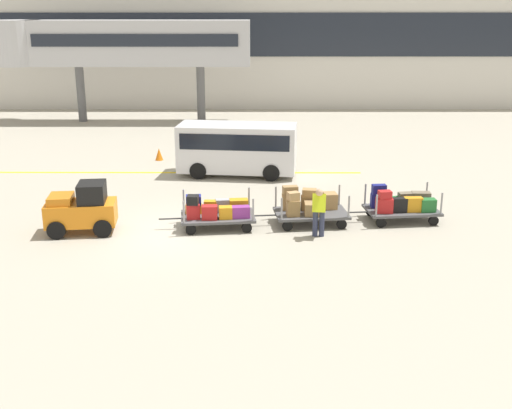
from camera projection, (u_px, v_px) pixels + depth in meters
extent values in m
plane|color=#A8A08E|center=(170.00, 232.00, 19.80)|extent=(120.00, 120.00, 0.00)
cube|color=yellow|center=(156.00, 173.00, 26.87)|extent=(17.13, 0.29, 0.01)
cube|color=beige|center=(215.00, 41.00, 43.30)|extent=(53.13, 2.40, 8.95)
cube|color=#1E232D|center=(214.00, 35.00, 41.97)|extent=(50.48, 0.12, 2.80)
cube|color=#B7B7BC|center=(136.00, 43.00, 37.50)|extent=(13.16, 2.20, 2.60)
cylinder|color=#B7B7BC|center=(14.00, 43.00, 37.48)|extent=(3.00, 3.00, 2.60)
cube|color=#1E232D|center=(132.00, 40.00, 36.35)|extent=(11.85, 0.08, 0.70)
cylinder|color=#59595B|center=(79.00, 94.00, 38.37)|extent=(0.50, 0.50, 3.35)
cylinder|color=#59595B|center=(199.00, 94.00, 38.40)|extent=(0.50, 0.50, 3.35)
cube|color=orange|center=(79.00, 213.00, 19.58)|extent=(2.21, 1.33, 0.70)
cube|color=black|center=(90.00, 192.00, 19.43)|extent=(0.91, 1.07, 0.60)
cube|color=orange|center=(58.00, 199.00, 19.38)|extent=(0.80, 1.01, 0.24)
cylinder|color=black|center=(60.00, 219.00, 20.11)|extent=(0.58, 0.24, 0.56)
cylinder|color=black|center=(54.00, 230.00, 19.12)|extent=(0.58, 0.24, 0.56)
cylinder|color=black|center=(104.00, 218.00, 20.26)|extent=(0.58, 0.24, 0.56)
cylinder|color=black|center=(100.00, 229.00, 19.27)|extent=(0.58, 0.24, 0.56)
cube|color=#4C4C4F|center=(216.00, 217.00, 20.12)|extent=(2.44, 1.65, 0.08)
cylinder|color=gray|center=(181.00, 200.00, 20.50)|extent=(0.06, 0.06, 0.70)
cylinder|color=gray|center=(182.00, 212.00, 19.28)|extent=(0.06, 0.06, 0.70)
cylinder|color=gray|center=(247.00, 198.00, 20.74)|extent=(0.06, 0.06, 0.70)
cylinder|color=gray|center=(251.00, 210.00, 19.51)|extent=(0.06, 0.06, 0.70)
cylinder|color=black|center=(188.00, 218.00, 20.65)|extent=(0.33, 0.13, 0.32)
cylinder|color=black|center=(189.00, 230.00, 19.53)|extent=(0.33, 0.13, 0.32)
cylinder|color=black|center=(241.00, 216.00, 20.84)|extent=(0.33, 0.13, 0.32)
cylinder|color=black|center=(245.00, 228.00, 19.71)|extent=(0.33, 0.13, 0.32)
cylinder|color=#333333|center=(168.00, 219.00, 19.97)|extent=(0.70, 0.13, 0.05)
cube|color=orange|center=(192.00, 209.00, 20.30)|extent=(0.51, 0.28, 0.28)
cube|color=red|center=(191.00, 212.00, 19.70)|extent=(0.45, 0.34, 0.47)
cube|color=orange|center=(208.00, 206.00, 20.37)|extent=(0.40, 0.27, 0.38)
cube|color=red|center=(208.00, 213.00, 19.68)|extent=(0.48, 0.32, 0.44)
cube|color=#99999E|center=(223.00, 205.00, 20.42)|extent=(0.61, 0.33, 0.41)
cube|color=orange|center=(223.00, 213.00, 19.78)|extent=(0.44, 0.37, 0.38)
cube|color=orange|center=(237.00, 206.00, 20.38)|extent=(0.62, 0.41, 0.42)
cube|color=#8C338C|center=(239.00, 212.00, 19.84)|extent=(0.59, 0.38, 0.37)
cube|color=navy|center=(191.00, 200.00, 20.21)|extent=(0.51, 0.40, 0.30)
cube|color=black|center=(191.00, 200.00, 19.59)|extent=(0.36, 0.36, 0.28)
cube|color=#4C4C4F|center=(309.00, 213.00, 20.45)|extent=(2.44, 1.65, 0.08)
cylinder|color=gray|center=(274.00, 197.00, 20.83)|extent=(0.06, 0.06, 0.70)
cylinder|color=gray|center=(280.00, 209.00, 19.61)|extent=(0.06, 0.06, 0.70)
cylinder|color=gray|center=(337.00, 195.00, 21.06)|extent=(0.06, 0.06, 0.70)
cylinder|color=gray|center=(347.00, 206.00, 19.84)|extent=(0.06, 0.06, 0.70)
cylinder|color=black|center=(280.00, 214.00, 20.98)|extent=(0.33, 0.13, 0.32)
cylinder|color=black|center=(285.00, 226.00, 19.85)|extent=(0.33, 0.13, 0.32)
cylinder|color=black|center=(331.00, 212.00, 21.17)|extent=(0.33, 0.13, 0.32)
cylinder|color=black|center=(339.00, 224.00, 20.04)|extent=(0.33, 0.13, 0.32)
cylinder|color=#333333|center=(263.00, 215.00, 20.29)|extent=(0.70, 0.13, 0.05)
cube|color=#A87F4C|center=(288.00, 202.00, 20.64)|extent=(0.53, 0.37, 0.50)
cube|color=olive|center=(291.00, 208.00, 20.01)|extent=(0.44, 0.40, 0.51)
cube|color=olive|center=(307.00, 203.00, 20.65)|extent=(0.52, 0.39, 0.44)
cube|color=#9E7A4C|center=(311.00, 209.00, 20.11)|extent=(0.54, 0.53, 0.40)
cube|color=#A87F4C|center=(328.00, 201.00, 20.77)|extent=(0.46, 0.51, 0.51)
cube|color=#9E7A4C|center=(288.00, 190.00, 20.52)|extent=(0.52, 0.36, 0.28)
cube|color=tan|center=(291.00, 196.00, 19.89)|extent=(0.42, 0.38, 0.26)
cube|color=#A87F4C|center=(307.00, 193.00, 20.55)|extent=(0.49, 0.39, 0.24)
cube|color=#4C4C4F|center=(399.00, 210.00, 20.78)|extent=(2.44, 1.65, 0.08)
cylinder|color=gray|center=(363.00, 194.00, 21.16)|extent=(0.06, 0.06, 0.70)
cylinder|color=gray|center=(374.00, 205.00, 19.94)|extent=(0.06, 0.06, 0.70)
cylinder|color=gray|center=(424.00, 192.00, 21.39)|extent=(0.06, 0.06, 0.70)
cylinder|color=gray|center=(439.00, 203.00, 20.17)|extent=(0.06, 0.06, 0.70)
cylinder|color=black|center=(368.00, 211.00, 21.31)|extent=(0.33, 0.13, 0.32)
cylinder|color=black|center=(379.00, 223.00, 20.18)|extent=(0.33, 0.13, 0.32)
cylinder|color=black|center=(418.00, 209.00, 21.50)|extent=(0.33, 0.13, 0.32)
cylinder|color=black|center=(431.00, 221.00, 20.37)|extent=(0.33, 0.13, 0.32)
cylinder|color=#333333|center=(355.00, 212.00, 20.62)|extent=(0.70, 0.13, 0.05)
cube|color=navy|center=(376.00, 201.00, 20.90)|extent=(0.50, 0.36, 0.43)
cube|color=red|center=(382.00, 205.00, 20.34)|extent=(0.54, 0.37, 0.47)
cube|color=#236B2D|center=(389.00, 202.00, 21.00)|extent=(0.59, 0.40, 0.31)
cube|color=black|center=(395.00, 205.00, 20.38)|extent=(0.60, 0.30, 0.47)
cube|color=#726651|center=(403.00, 199.00, 21.03)|extent=(0.52, 0.37, 0.45)
cube|color=orange|center=(411.00, 204.00, 20.44)|extent=(0.59, 0.30, 0.47)
cube|color=#726651|center=(418.00, 199.00, 21.06)|extent=(0.61, 0.36, 0.46)
cube|color=#236B2D|center=(425.00, 205.00, 20.47)|extent=(0.50, 0.37, 0.42)
cube|color=navy|center=(377.00, 189.00, 20.79)|extent=(0.48, 0.30, 0.33)
cube|color=red|center=(383.00, 195.00, 20.23)|extent=(0.43, 0.35, 0.25)
cylinder|color=#2D334C|center=(313.00, 223.00, 19.36)|extent=(0.16, 0.16, 0.82)
cylinder|color=#2D334C|center=(320.00, 223.00, 19.34)|extent=(0.16, 0.16, 0.82)
cube|color=#D1E51E|center=(317.00, 203.00, 19.05)|extent=(0.44, 0.46, 0.61)
sphere|color=tan|center=(317.00, 192.00, 18.83)|extent=(0.22, 0.22, 0.22)
cube|color=silver|center=(235.00, 147.00, 26.26)|extent=(4.98, 2.43, 1.90)
cube|color=black|center=(235.00, 138.00, 26.14)|extent=(4.61, 2.43, 0.64)
cylinder|color=black|center=(196.00, 171.00, 25.82)|extent=(0.70, 0.32, 0.68)
cylinder|color=black|center=(269.00, 173.00, 25.51)|extent=(0.70, 0.32, 0.68)
cone|color=orange|center=(157.00, 154.00, 28.98)|extent=(0.36, 0.36, 0.55)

